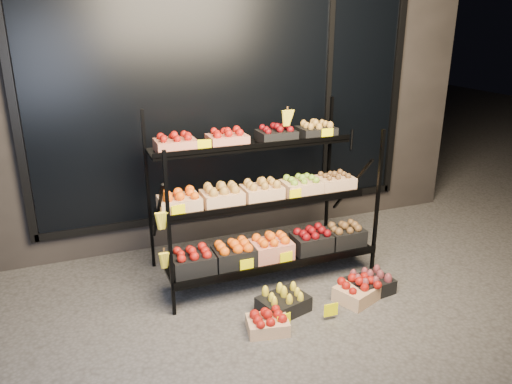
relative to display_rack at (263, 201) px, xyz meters
name	(u,v)px	position (x,y,z in m)	size (l,w,h in m)	color
ground	(288,301)	(0.01, -0.60, -0.79)	(24.00, 24.00, 0.00)	#514F4C
building	(204,78)	(0.01, 1.99, 0.96)	(6.00, 2.08, 3.50)	#2D2826
display_rack	(263,201)	(0.00, 0.00, 0.00)	(2.18, 1.02, 1.73)	black
tag_floor_a	(284,325)	(-0.21, -1.00, -0.73)	(0.13, 0.01, 0.12)	#FFF100
tag_floor_b	(331,314)	(0.23, -1.00, -0.73)	(0.13, 0.01, 0.12)	#FFF100
floor_crate_left	(268,322)	(-0.34, -0.95, -0.70)	(0.38, 0.31, 0.18)	#DCAE7F
floor_crate_midleft	(283,302)	(-0.09, -0.73, -0.69)	(0.48, 0.41, 0.21)	black
floor_crate_midright	(358,290)	(0.64, -0.80, -0.69)	(0.50, 0.44, 0.21)	#DCAE7F
floor_crate_right	(370,283)	(0.80, -0.73, -0.69)	(0.45, 0.35, 0.21)	black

